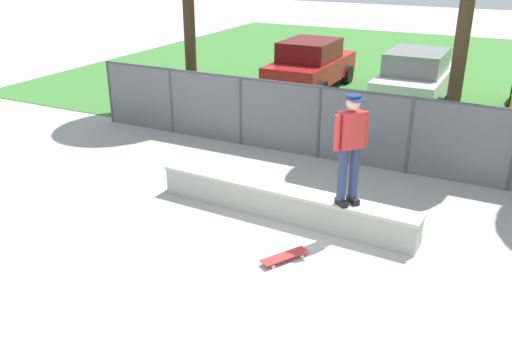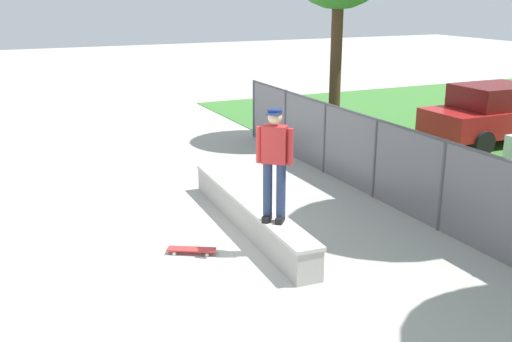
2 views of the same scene
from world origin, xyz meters
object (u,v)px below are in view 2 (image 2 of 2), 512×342
object	(u,v)px
skateboarder	(274,160)
skateboard	(191,250)
concrete_ledge	(249,213)
car_red	(495,114)

from	to	relation	value
skateboarder	skateboard	distance (m)	2.04
concrete_ledge	skateboarder	size ratio (longest dim) A/B	2.67
skateboarder	car_red	distance (m)	10.05
skateboarder	concrete_ledge	bearing A→B (deg)	175.53
concrete_ledge	skateboarder	bearing A→B (deg)	-4.47
skateboarder	skateboard	bearing A→B (deg)	-114.05
concrete_ledge	skateboard	distance (m)	1.49
skateboard	concrete_ledge	bearing A→B (deg)	115.63
skateboarder	car_red	size ratio (longest dim) A/B	0.44
concrete_ledge	skateboard	xyz separation A→B (m)	(0.64, -1.33, -0.22)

